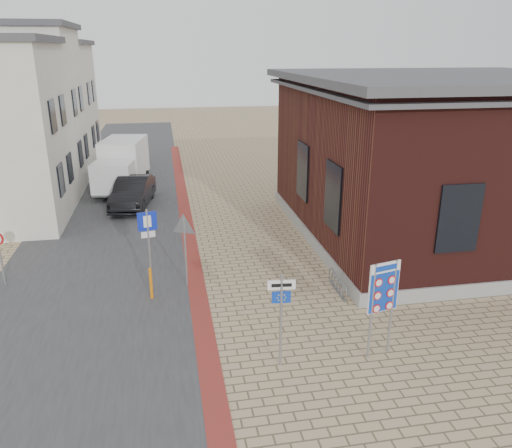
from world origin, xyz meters
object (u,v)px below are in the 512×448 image
object	(u,v)px
parking_sign	(148,235)
border_sign	(384,290)
box_truck	(122,165)
essen_sign	(281,306)
sedan	(133,192)
bollard	(151,284)

from	to	relation	value
parking_sign	border_sign	bearing A→B (deg)	-52.26
box_truck	essen_sign	xyz separation A→B (m)	(5.10, -18.40, 0.26)
sedan	parking_sign	size ratio (longest dim) A/B	1.60
sedan	essen_sign	bearing A→B (deg)	-64.54
border_sign	bollard	world-z (taller)	border_sign
box_truck	border_sign	distance (m)	19.99
sedan	bollard	size ratio (longest dim) A/B	4.22
parking_sign	bollard	world-z (taller)	parking_sign
sedan	border_sign	world-z (taller)	border_sign
box_truck	border_sign	size ratio (longest dim) A/B	2.11
sedan	box_truck	xyz separation A→B (m)	(-0.72, 3.50, 0.70)
essen_sign	border_sign	bearing A→B (deg)	5.14
box_truck	bollard	size ratio (longest dim) A/B	5.21
box_truck	bollard	world-z (taller)	box_truck
sedan	box_truck	distance (m)	3.64
sedan	essen_sign	distance (m)	15.56
sedan	parking_sign	world-z (taller)	parking_sign
border_sign	parking_sign	xyz separation A→B (m)	(-6.00, 4.97, 0.06)
sedan	bollard	distance (m)	10.66
box_truck	essen_sign	world-z (taller)	box_truck
box_truck	parking_sign	xyz separation A→B (m)	(1.79, -13.43, 0.52)
essen_sign	bollard	distance (m)	5.55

